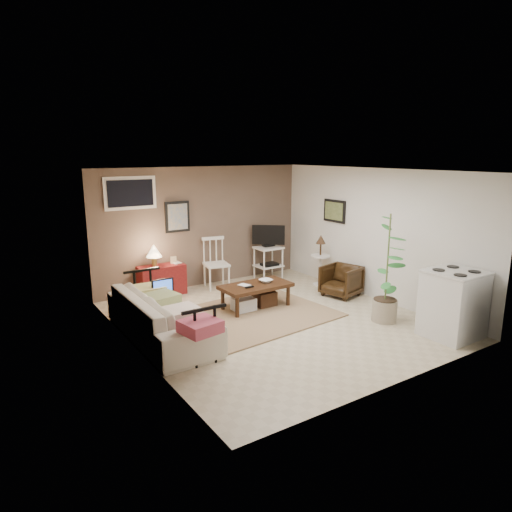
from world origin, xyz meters
TOP-DOWN VIEW (x-y plane):
  - floor at (0.00, 0.00)m, footprint 5.00×5.00m
  - art_back at (-0.55, 2.48)m, footprint 0.50×0.03m
  - art_right at (2.23, 1.05)m, footprint 0.03×0.60m
  - window at (-1.45, 2.48)m, footprint 0.96×0.03m
  - rug at (-0.18, 0.37)m, footprint 2.69×2.23m
  - coffee_table at (0.06, 0.64)m, footprint 1.24×0.66m
  - sofa at (-1.80, 0.31)m, footprint 0.68×2.33m
  - sofa_pillows at (-1.74, 0.04)m, footprint 0.45×2.21m
  - sofa_end_rails at (-1.67, 0.31)m, footprint 0.63×2.33m
  - laptop at (-1.58, 0.71)m, footprint 0.36×0.26m
  - red_console at (-1.02, 2.27)m, footprint 0.87×0.39m
  - spindle_chair at (0.10, 2.15)m, footprint 0.54×0.54m
  - tv_stand at (1.37, 2.12)m, footprint 0.57×0.48m
  - side_table at (1.95, 1.12)m, footprint 0.39×0.39m
  - armchair at (1.82, 0.36)m, footprint 0.72×0.75m
  - potted_plant at (1.48, -1.00)m, footprint 0.44×0.44m
  - stove at (1.82, -1.97)m, footprint 0.77×0.72m
  - bowl at (0.28, 0.65)m, footprint 0.23×0.08m
  - book_table at (-0.21, 0.66)m, footprint 0.14×0.06m
  - book_console at (-0.77, 2.28)m, footprint 0.15×0.03m

SIDE VIEW (x-z plane):
  - floor at x=0.00m, z-range 0.00..0.00m
  - rug at x=-0.18m, z-range 0.00..0.02m
  - coffee_table at x=0.06m, z-range 0.03..0.49m
  - armchair at x=1.82m, z-range 0.00..0.65m
  - red_console at x=-1.02m, z-range -0.15..0.85m
  - sofa_end_rails at x=-1.67m, z-range 0.00..0.78m
  - sofa at x=-1.80m, z-range 0.00..0.91m
  - spindle_chair at x=0.10m, z-range -0.03..0.98m
  - stove at x=1.82m, z-range 0.00..1.01m
  - book_table at x=-0.21m, z-range 0.44..0.64m
  - bowl at x=0.28m, z-range 0.44..0.66m
  - sofa_pillows at x=-1.74m, z-range 0.48..0.64m
  - laptop at x=-1.58m, z-range 0.47..0.71m
  - tv_stand at x=1.37m, z-range 0.03..1.20m
  - side_table at x=1.95m, z-range 0.12..1.17m
  - book_console at x=-0.77m, z-range 0.58..0.79m
  - potted_plant at x=1.48m, z-range 0.06..1.84m
  - art_back at x=-0.55m, z-range 1.15..1.75m
  - art_right at x=2.23m, z-range 1.29..1.75m
  - window at x=-1.45m, z-range 1.65..2.25m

